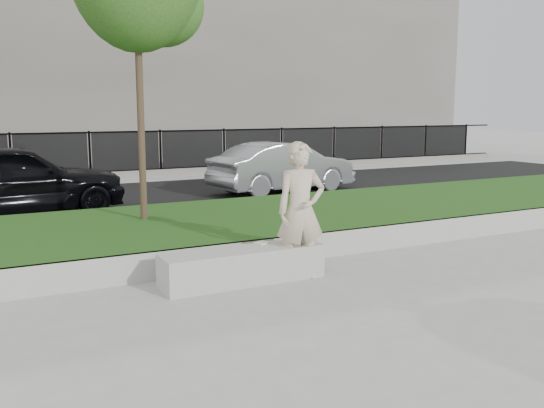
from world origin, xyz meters
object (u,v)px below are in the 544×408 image
book (262,243)px  car_dark (12,179)px  car_silver (283,167)px  man (301,211)px  stone_bench (243,266)px

book → car_dark: (-2.63, 6.44, 0.36)m
car_dark → car_silver: (6.82, 0.58, -0.11)m
man → book: 0.71m
stone_bench → man: bearing=-10.7°
book → car_dark: car_dark is taller
stone_bench → car_silver: bearing=57.6°
stone_bench → car_dark: car_dark is taller
man → car_silver: man is taller
man → car_silver: (3.77, 7.35, -0.22)m
stone_bench → man: size_ratio=1.19×
stone_bench → book: 0.47m
man → book: man is taller
man → book: bearing=152.6°
car_silver → stone_bench: bearing=138.7°
book → man: bearing=-61.6°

